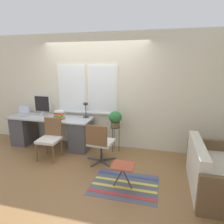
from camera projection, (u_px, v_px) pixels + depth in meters
name	position (u px, v px, depth m)	size (l,w,h in m)	color
ground_plane	(86.00, 156.00, 4.44)	(14.00, 14.00, 0.00)	olive
wall_back_with_window	(96.00, 91.00, 4.82)	(9.00, 0.12, 2.70)	beige
desk	(51.00, 131.00, 4.92)	(2.05, 0.66, 0.74)	#B2B7BC
laptop	(22.00, 113.00, 5.03)	(0.30, 0.24, 0.22)	#B7B7BC
monitor	(42.00, 106.00, 4.94)	(0.41, 0.21, 0.49)	silver
keyboard	(38.00, 117.00, 4.78)	(0.42, 0.14, 0.02)	silver
mouse	(49.00, 118.00, 4.69)	(0.04, 0.07, 0.03)	silver
desk_lamp	(86.00, 107.00, 4.75)	(0.14, 0.14, 0.37)	#2D2D33
book_stack	(59.00, 115.00, 4.67)	(0.24, 0.19, 0.19)	olive
desk_chair_wooden	(50.00, 137.00, 4.29)	(0.45, 0.46, 0.86)	brown
office_chair_swivel	(100.00, 142.00, 4.05)	(0.61, 0.62, 0.86)	#47474C
couch_loveseat	(213.00, 174.00, 3.23)	(0.75, 1.46, 0.77)	silver
plant_stand	(115.00, 130.00, 4.59)	(0.22, 0.22, 0.60)	#333338
potted_plant	(115.00, 118.00, 4.52)	(0.29, 0.29, 0.36)	brown
floor_rug_striped	(125.00, 185.00, 3.39)	(1.12, 0.85, 0.01)	#565B6B
folding_stool	(123.00, 167.00, 3.24)	(0.37, 0.31, 0.42)	#B24C33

